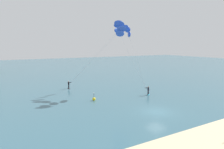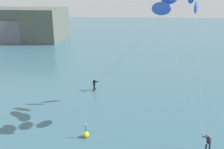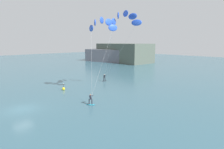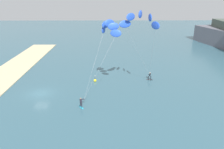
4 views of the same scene
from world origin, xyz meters
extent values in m
cylinder|color=black|center=(5.32, 8.17, 0.47)|extent=(0.14, 0.14, 0.78)
cylinder|color=black|center=(4.94, 7.93, 0.47)|extent=(0.14, 0.14, 0.78)
cube|color=black|center=(5.13, 8.05, 1.16)|extent=(0.43, 0.43, 0.63)
sphere|color=#9E7051|center=(5.13, 8.05, 1.58)|extent=(0.20, 0.20, 0.20)
cylinder|color=black|center=(4.86, 8.53, 1.31)|extent=(0.29, 0.50, 0.03)
cylinder|color=black|center=(4.90, 8.24, 1.34)|extent=(0.52, 0.45, 0.15)
cylinder|color=black|center=(5.09, 8.34, 1.34)|extent=(0.16, 0.61, 0.15)
ellipsoid|color=blue|center=(4.29, 13.48, 11.54)|extent=(0.76, 1.67, 1.10)
ellipsoid|color=blue|center=(0.97, 11.64, 11.54)|extent=(1.67, 0.76, 1.10)
cylinder|color=#B2B2B7|center=(4.58, 11.01, 6.27)|extent=(0.59, 4.97, 9.93)
cylinder|color=#B2B2B7|center=(2.92, 10.09, 6.27)|extent=(3.92, 3.13, 9.93)
ellipsoid|color=#333338|center=(-6.36, 20.96, 0.04)|extent=(0.50, 1.53, 0.08)
cube|color=black|center=(-6.32, 21.37, 0.09)|extent=(0.31, 0.31, 0.02)
cylinder|color=black|center=(-6.38, 20.74, 0.47)|extent=(0.14, 0.14, 0.78)
cylinder|color=black|center=(-6.34, 21.18, 0.47)|extent=(0.14, 0.14, 0.78)
cube|color=black|center=(-6.36, 20.96, 1.16)|extent=(0.33, 0.35, 0.63)
sphere|color=tan|center=(-6.36, 20.96, 1.58)|extent=(0.20, 0.20, 0.20)
cylinder|color=black|center=(-5.85, 20.76, 1.31)|extent=(0.52, 0.23, 0.03)
cylinder|color=black|center=(-6.06, 20.96, 1.34)|extent=(0.60, 0.09, 0.15)
cylinder|color=black|center=(-6.14, 20.76, 1.34)|extent=(0.50, 0.48, 0.15)
cylinder|color=#B2B2B7|center=(-1.39, 17.82, 6.85)|extent=(8.94, 5.90, 11.09)
cylinder|color=#B2B2B7|center=(-0.58, 19.89, 6.85)|extent=(10.56, 1.75, 11.09)
sphere|color=yellow|center=(-5.49, 9.57, 0.28)|extent=(0.56, 0.56, 0.56)
cylinder|color=#262628|center=(-5.49, 9.57, 0.91)|extent=(0.06, 0.06, 0.70)
sphere|color=#F2F2CC|center=(-5.49, 9.57, 1.32)|extent=(0.12, 0.12, 0.12)
cube|color=#4C564C|center=(-32.88, 61.79, 1.92)|extent=(16.47, 17.13, 3.83)
cube|color=slate|center=(-38.06, 58.86, 3.71)|extent=(18.86, 12.24, 7.42)
cube|color=#4C564C|center=(-33.15, 56.95, 4.26)|extent=(26.71, 14.72, 8.52)
camera|label=1|loc=(-19.00, -20.55, 9.45)|focal=31.80mm
camera|label=2|loc=(-1.56, -10.02, 12.95)|focal=39.38mm
camera|label=3|loc=(26.67, -8.20, 9.26)|focal=30.06mm
camera|label=4|loc=(34.65, 12.60, 16.60)|focal=33.84mm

